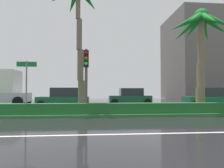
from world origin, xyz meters
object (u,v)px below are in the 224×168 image
(traffic_signal_median_right, at_px, (86,69))
(car_in_traffic_third, at_px, (130,97))
(car_in_traffic_fourth, at_px, (209,98))
(street_name_sign, at_px, (26,80))
(car_in_traffic_second, at_px, (64,98))
(palm_tree_centre, at_px, (201,32))
(palm_tree_centre_left, at_px, (79,7))

(traffic_signal_median_right, height_order, car_in_traffic_third, traffic_signal_median_right)
(car_in_traffic_fourth, bearing_deg, street_name_sign, 20.71)
(street_name_sign, distance_m, car_in_traffic_second, 5.84)
(car_in_traffic_third, height_order, car_in_traffic_fourth, same)
(palm_tree_centre, xyz_separation_m, traffic_signal_median_right, (-7.54, -1.05, -2.71))
(street_name_sign, height_order, car_in_traffic_second, street_name_sign)
(palm_tree_centre_left, xyz_separation_m, palm_tree_centre, (8.07, -0.20, -1.49))
(palm_tree_centre, relative_size, car_in_traffic_fourth, 1.58)
(palm_tree_centre, xyz_separation_m, street_name_sign, (-10.87, -1.01, -3.34))
(palm_tree_centre, bearing_deg, traffic_signal_median_right, -172.06)
(traffic_signal_median_right, bearing_deg, street_name_sign, 179.34)
(palm_tree_centre, relative_size, traffic_signal_median_right, 1.83)
(car_in_traffic_second, bearing_deg, palm_tree_centre, 154.73)
(traffic_signal_median_right, height_order, street_name_sign, traffic_signal_median_right)
(traffic_signal_median_right, bearing_deg, car_in_traffic_fourth, 26.54)
(traffic_signal_median_right, distance_m, car_in_traffic_fourth, 12.11)
(palm_tree_centre_left, distance_m, palm_tree_centre, 8.21)
(car_in_traffic_third, bearing_deg, street_name_sign, 48.90)
(palm_tree_centre_left, relative_size, car_in_traffic_third, 1.98)
(traffic_signal_median_right, bearing_deg, car_in_traffic_second, 110.89)
(car_in_traffic_second, distance_m, car_in_traffic_fourth, 12.85)
(street_name_sign, bearing_deg, car_in_traffic_fourth, 20.71)
(palm_tree_centre_left, bearing_deg, car_in_traffic_third, 57.64)
(traffic_signal_median_right, xyz_separation_m, car_in_traffic_second, (-2.14, 5.62, -1.89))
(palm_tree_centre, height_order, car_in_traffic_third, palm_tree_centre)
(traffic_signal_median_right, distance_m, car_in_traffic_second, 6.30)
(palm_tree_centre_left, distance_m, traffic_signal_median_right, 4.41)
(palm_tree_centre_left, bearing_deg, car_in_traffic_second, 110.22)
(car_in_traffic_third, bearing_deg, traffic_signal_median_right, 64.42)
(car_in_traffic_third, bearing_deg, palm_tree_centre_left, 57.64)
(palm_tree_centre, height_order, street_name_sign, palm_tree_centre)
(street_name_sign, xyz_separation_m, car_in_traffic_fourth, (14.03, 5.30, -1.25))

